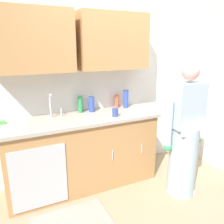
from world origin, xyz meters
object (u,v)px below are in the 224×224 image
object	(u,v)px
bottle_dish_liquid	(117,101)
bottle_soap	(91,104)
person_at_sink	(184,141)
sponge	(0,123)
cup_by_sink	(115,112)
bottle_water_short	(80,104)
bottle_water_tall	(126,99)
sink	(57,121)
knife_on_counter	(87,118)

from	to	relation	value
bottle_dish_liquid	bottle_soap	xyz separation A→B (m)	(-0.40, -0.05, 0.01)
person_at_sink	bottle_dish_liquid	size ratio (longest dim) A/B	8.66
bottle_soap	sponge	bearing A→B (deg)	-178.16
person_at_sink	cup_by_sink	xyz separation A→B (m)	(-0.66, 0.55, 0.30)
cup_by_sink	sponge	xyz separation A→B (m)	(-1.31, 0.30, -0.04)
bottle_water_short	bottle_water_tall	world-z (taller)	bottle_water_tall
bottle_water_tall	sponge	xyz separation A→B (m)	(-1.64, -0.02, -0.11)
sink	bottle_soap	size ratio (longest dim) A/B	2.46
bottle_dish_liquid	sponge	xyz separation A→B (m)	(-1.53, -0.08, -0.08)
person_at_sink	bottle_water_short	size ratio (longest dim) A/B	7.29
bottle_water_short	sponge	size ratio (longest dim) A/B	2.02
sink	bottle_dish_liquid	size ratio (longest dim) A/B	2.67
person_at_sink	bottle_water_tall	distance (m)	1.01
bottle_water_short	bottle_water_tall	distance (m)	0.67
cup_by_sink	knife_on_counter	xyz separation A→B (m)	(-0.35, 0.06, -0.05)
bottle_water_tall	knife_on_counter	xyz separation A→B (m)	(-0.68, -0.26, -0.12)
bottle_water_tall	cup_by_sink	size ratio (longest dim) A/B	2.43
person_at_sink	sponge	xyz separation A→B (m)	(-1.97, 0.85, 0.26)
bottle_dish_liquid	sponge	size ratio (longest dim) A/B	1.70
sink	sponge	distance (m)	0.63
cup_by_sink	bottle_water_tall	bearing A→B (deg)	44.34
bottle_dish_liquid	bottle_water_short	xyz separation A→B (m)	(-0.55, -0.02, 0.02)
bottle_water_tall	sponge	bearing A→B (deg)	-179.18
sink	person_at_sink	bearing A→B (deg)	-27.91
knife_on_counter	bottle_soap	bearing A→B (deg)	-166.32
bottle_soap	cup_by_sink	xyz separation A→B (m)	(0.19, -0.34, -0.05)
knife_on_counter	sponge	xyz separation A→B (m)	(-0.96, 0.24, 0.01)
sink	cup_by_sink	size ratio (longest dim) A/B	4.81
knife_on_counter	sponge	bearing A→B (deg)	-59.88
sink	person_at_sink	size ratio (longest dim) A/B	0.31
bottle_water_short	bottle_water_tall	xyz separation A→B (m)	(0.66, -0.04, 0.02)
sink	sponge	size ratio (longest dim) A/B	4.55
bottle_soap	cup_by_sink	world-z (taller)	bottle_soap
bottle_water_short	sink	bearing A→B (deg)	-151.02
person_at_sink	bottle_soap	size ratio (longest dim) A/B	7.98
bottle_dish_liquid	bottle_water_tall	xyz separation A→B (m)	(0.12, -0.06, 0.03)
bottle_dish_liquid	cup_by_sink	bearing A→B (deg)	-119.32
bottle_dish_liquid	bottle_water_short	bearing A→B (deg)	-178.24
sink	cup_by_sink	bearing A→B (deg)	-13.18
person_at_sink	bottle_water_short	world-z (taller)	person_at_sink
person_at_sink	bottle_soap	xyz separation A→B (m)	(-0.84, 0.89, 0.35)
sink	sponge	bearing A→B (deg)	167.55
knife_on_counter	sponge	world-z (taller)	sponge
knife_on_counter	person_at_sink	bearing A→B (deg)	102.87
bottle_dish_liquid	cup_by_sink	xyz separation A→B (m)	(-0.21, -0.38, -0.04)
sponge	knife_on_counter	bearing A→B (deg)	-14.04
person_at_sink	sponge	distance (m)	2.16
knife_on_counter	cup_by_sink	bearing A→B (deg)	124.68
bottle_dish_liquid	bottle_water_short	distance (m)	0.55
sink	bottle_dish_liquid	bearing A→B (deg)	13.46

